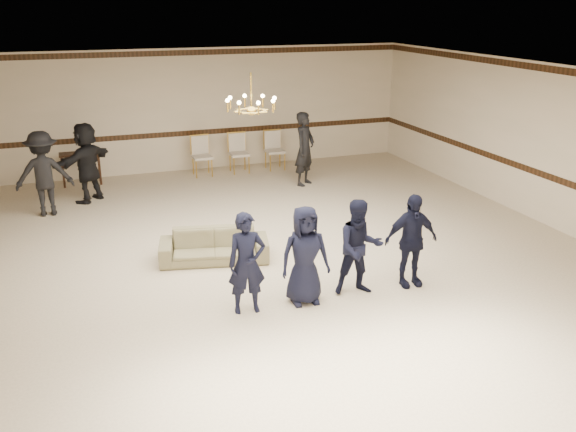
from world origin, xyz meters
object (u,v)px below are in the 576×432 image
boy_b (305,255)px  banquet_chair_left (202,157)px  settee (214,246)px  banquet_chair_right (275,151)px  boy_c (359,248)px  boy_d (411,240)px  banquet_chair_mid (239,154)px  adult_right (305,149)px  adult_mid (87,162)px  boy_a (247,263)px  console_table (81,169)px  chandelier (251,92)px  adult_left (44,174)px

boy_b → banquet_chair_left: (0.06, 7.59, -0.25)m
settee → banquet_chair_right: (2.99, 5.59, 0.24)m
boy_c → banquet_chair_left: (-0.84, 7.59, -0.25)m
boy_d → banquet_chair_mid: 7.63m
boy_d → settee: size_ratio=0.81×
adult_right → banquet_chair_right: (-0.22, 1.65, -0.39)m
adult_right → boy_b: bearing=-152.1°
adult_mid → banquet_chair_right: (4.88, 1.25, -0.39)m
boy_b → settee: bearing=118.4°
boy_a → boy_c: 1.80m
boy_a → boy_b: bearing=5.0°
boy_a → banquet_chair_left: 7.65m
adult_mid → console_table: bearing=-130.1°
boy_d → adult_right: bearing=88.5°
boy_c → boy_d: (0.90, 0.00, 0.00)m
settee → banquet_chair_mid: size_ratio=1.85×
chandelier → adult_left: size_ratio=0.52×
console_table → boy_c: bearing=-63.9°
boy_b → boy_a: bearing=-176.6°
chandelier → adult_mid: chandelier is taller
boy_a → banquet_chair_mid: bearing=80.5°
adult_mid → boy_c: bearing=75.5°
boy_c → banquet_chair_left: 7.64m
boy_a → console_table: boy_a is taller
boy_d → settee: 3.42m
banquet_chair_mid → banquet_chair_right: bearing=0.8°
adult_right → banquet_chair_right: size_ratio=1.77×
settee → adult_mid: 4.77m
settee → chandelier: bearing=34.1°
adult_right → console_table: bearing=119.5°
boy_b → adult_left: bearing=126.8°
boy_c → banquet_chair_mid: size_ratio=1.49×
boy_b → boy_c: size_ratio=1.00×
adult_mid → adult_right: (5.10, -0.40, 0.00)m
chandelier → banquet_chair_mid: 5.88m
boy_d → adult_left: 7.89m
boy_a → adult_mid: adult_mid is taller
boy_c → banquet_chair_right: boy_c is taller
adult_right → adult_mid: bearing=134.5°
settee → console_table: (-2.01, 5.79, 0.13)m
chandelier → settee: size_ratio=0.50×
boy_b → settee: size_ratio=0.81×
boy_c → boy_d: same height
boy_a → adult_left: bearing=121.5°
banquet_chair_left → banquet_chair_right: same height
adult_right → console_table: (-5.22, 1.85, -0.50)m
settee → adult_left: bearing=139.8°
boy_a → console_table: 8.06m
boy_b → banquet_chair_right: bearing=78.2°
chandelier → boy_c: bearing=-66.6°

